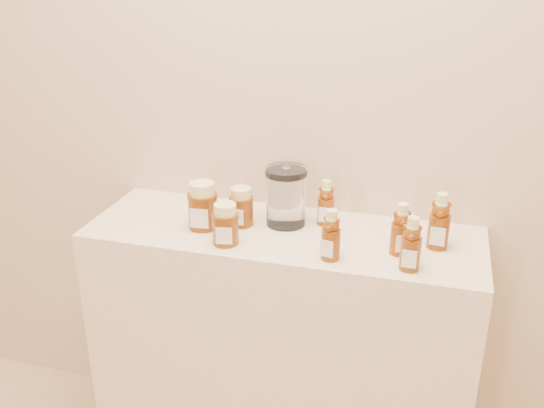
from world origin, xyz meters
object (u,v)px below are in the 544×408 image
(honey_jar_left, at_px, (203,205))
(display_table, at_px, (281,353))
(bear_bottle_back_left, at_px, (326,200))
(glass_canister, at_px, (286,194))
(bear_bottle_front_left, at_px, (331,231))

(honey_jar_left, bearing_deg, display_table, 1.68)
(display_table, bearing_deg, bear_bottle_back_left, 38.41)
(glass_canister, bearing_deg, bear_bottle_front_left, -46.72)
(bear_bottle_front_left, relative_size, honey_jar_left, 1.13)
(display_table, distance_m, honey_jar_left, 0.58)
(bear_bottle_front_left, height_order, honey_jar_left, bear_bottle_front_left)
(display_table, height_order, bear_bottle_front_left, bear_bottle_front_left)
(display_table, relative_size, bear_bottle_back_left, 7.39)
(bear_bottle_back_left, relative_size, glass_canister, 0.81)
(display_table, bearing_deg, glass_canister, 94.76)
(bear_bottle_front_left, bearing_deg, honey_jar_left, 179.88)
(bear_bottle_back_left, height_order, glass_canister, glass_canister)
(display_table, relative_size, honey_jar_left, 8.18)
(bear_bottle_front_left, height_order, glass_canister, glass_canister)
(bear_bottle_front_left, relative_size, glass_canister, 0.83)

